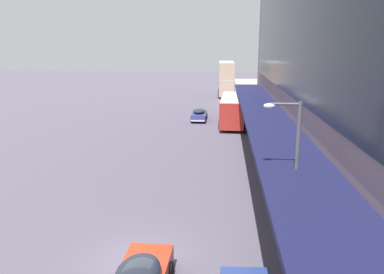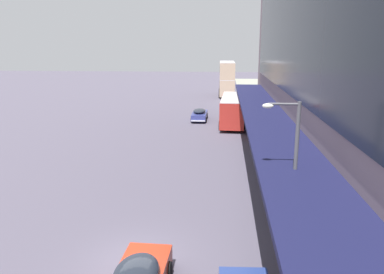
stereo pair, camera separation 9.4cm
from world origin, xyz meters
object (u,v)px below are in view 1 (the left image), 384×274
object	(u,v)px
pedestrian_at_kerb	(296,212)
transit_bus_kerbside_front	(232,109)
sedan_oncoming_rear	(199,114)
transit_bus_kerbside_rear	(226,78)
street_lamp	(292,167)

from	to	relation	value
pedestrian_at_kerb	transit_bus_kerbside_front	bearing A→B (deg)	95.49
transit_bus_kerbside_front	pedestrian_at_kerb	distance (m)	25.70
transit_bus_kerbside_front	sedan_oncoming_rear	size ratio (longest dim) A/B	2.01
transit_bus_kerbside_rear	pedestrian_at_kerb	bearing A→B (deg)	-86.53
street_lamp	transit_bus_kerbside_rear	bearing A→B (deg)	92.67
transit_bus_kerbside_rear	pedestrian_at_kerb	xyz separation A→B (m)	(3.10, -51.19, -2.10)
transit_bus_kerbside_front	street_lamp	size ratio (longest dim) A/B	1.49
sedan_oncoming_rear	pedestrian_at_kerb	xyz separation A→B (m)	(6.37, -27.93, 0.46)
transit_bus_kerbside_front	street_lamp	distance (m)	27.37
transit_bus_kerbside_front	transit_bus_kerbside_rear	distance (m)	25.67
street_lamp	transit_bus_kerbside_front	bearing A→B (deg)	93.82
pedestrian_at_kerb	street_lamp	distance (m)	3.26
pedestrian_at_kerb	transit_bus_kerbside_rear	bearing A→B (deg)	93.47
sedan_oncoming_rear	street_lamp	distance (m)	30.31
transit_bus_kerbside_rear	street_lamp	xyz separation A→B (m)	(2.46, -52.85, 0.64)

